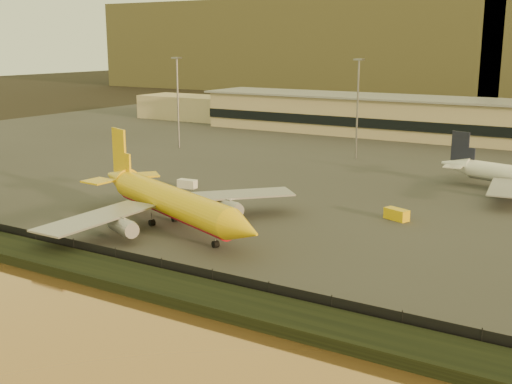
% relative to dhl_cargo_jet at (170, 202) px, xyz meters
% --- Properties ---
extents(ground, '(900.00, 900.00, 0.00)m').
position_rel_dhl_cargo_jet_xyz_m(ground, '(11.04, -5.13, -4.44)').
color(ground, black).
rests_on(ground, ground).
extents(embankment, '(320.00, 7.00, 1.40)m').
position_rel_dhl_cargo_jet_xyz_m(embankment, '(11.04, -22.13, -3.74)').
color(embankment, black).
rests_on(embankment, ground).
extents(tarmac, '(320.00, 220.00, 0.20)m').
position_rel_dhl_cargo_jet_xyz_m(tarmac, '(11.04, 89.87, -4.34)').
color(tarmac, '#2D2D2D').
rests_on(tarmac, ground).
extents(perimeter_fence, '(300.00, 0.05, 2.20)m').
position_rel_dhl_cargo_jet_xyz_m(perimeter_fence, '(11.04, -18.13, -3.14)').
color(perimeter_fence, black).
rests_on(perimeter_fence, tarmac).
extents(terminal_building, '(202.00, 25.00, 12.60)m').
position_rel_dhl_cargo_jet_xyz_m(terminal_building, '(-3.48, 120.42, 1.81)').
color(terminal_building, tan).
rests_on(terminal_building, tarmac).
extents(apron_light_masts, '(152.20, 12.20, 25.40)m').
position_rel_dhl_cargo_jet_xyz_m(apron_light_masts, '(26.04, 69.87, 11.27)').
color(apron_light_masts, slate).
rests_on(apron_light_masts, tarmac).
extents(distant_hills, '(470.00, 160.00, 70.00)m').
position_rel_dhl_cargo_jet_xyz_m(distant_hills, '(-9.70, 334.87, 26.95)').
color(distant_hills, brown).
rests_on(distant_hills, ground).
extents(dhl_cargo_jet, '(45.56, 43.11, 14.19)m').
position_rel_dhl_cargo_jet_xyz_m(dhl_cargo_jet, '(0.00, 0.00, 0.00)').
color(dhl_cargo_jet, '#E7B50C').
rests_on(dhl_cargo_jet, tarmac).
extents(gse_vehicle_yellow, '(4.63, 3.31, 1.90)m').
position_rel_dhl_cargo_jet_xyz_m(gse_vehicle_yellow, '(29.97, 23.44, -3.29)').
color(gse_vehicle_yellow, '#E7B50C').
rests_on(gse_vehicle_yellow, tarmac).
extents(gse_vehicle_white, '(4.10, 2.16, 1.78)m').
position_rel_dhl_cargo_jet_xyz_m(gse_vehicle_white, '(-15.23, 24.40, -3.35)').
color(gse_vehicle_white, white).
rests_on(gse_vehicle_white, tarmac).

